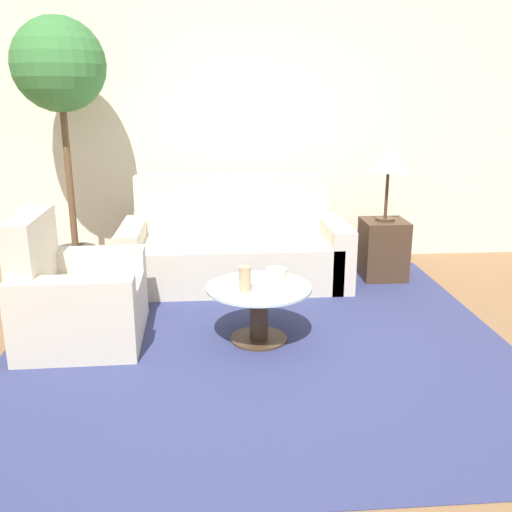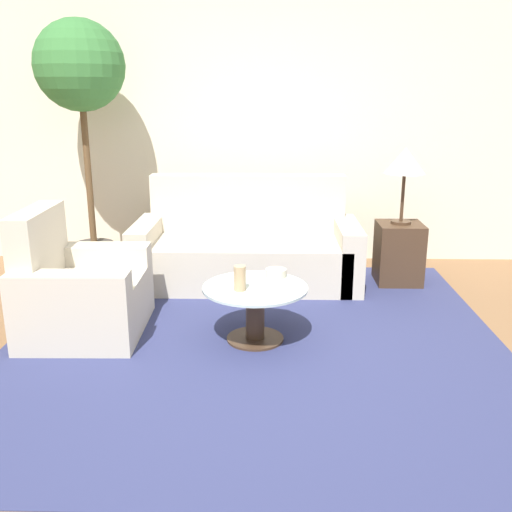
# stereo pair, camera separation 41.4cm
# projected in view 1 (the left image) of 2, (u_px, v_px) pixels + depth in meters

# --- Properties ---
(ground_plane) EXTENTS (14.00, 14.00, 0.00)m
(ground_plane) POSITION_uv_depth(u_px,v_px,m) (245.00, 383.00, 3.46)
(ground_plane) COLOR brown
(wall_back) EXTENTS (10.00, 0.06, 2.60)m
(wall_back) POSITION_uv_depth(u_px,v_px,m) (228.00, 133.00, 5.70)
(wall_back) COLOR beige
(wall_back) RESTS_ON ground_plane
(rug) EXTENTS (3.48, 3.49, 0.01)m
(rug) POSITION_uv_depth(u_px,v_px,m) (259.00, 339.00, 4.05)
(rug) COLOR navy
(rug) RESTS_ON ground_plane
(sofa_main) EXTENTS (2.02, 0.88, 0.95)m
(sofa_main) POSITION_uv_depth(u_px,v_px,m) (235.00, 250.00, 5.25)
(sofa_main) COLOR beige
(sofa_main) RESTS_ON ground_plane
(armchair) EXTENTS (0.82, 0.93, 0.91)m
(armchair) POSITION_uv_depth(u_px,v_px,m) (73.00, 301.00, 4.00)
(armchair) COLOR beige
(armchair) RESTS_ON ground_plane
(coffee_table) EXTENTS (0.73, 0.73, 0.40)m
(coffee_table) POSITION_uv_depth(u_px,v_px,m) (259.00, 306.00, 3.98)
(coffee_table) COLOR #422D1E
(coffee_table) RESTS_ON ground_plane
(side_table) EXTENTS (0.40, 0.40, 0.56)m
(side_table) POSITION_uv_depth(u_px,v_px,m) (383.00, 249.00, 5.33)
(side_table) COLOR #422D1E
(side_table) RESTS_ON ground_plane
(table_lamp) EXTENTS (0.36, 0.36, 0.68)m
(table_lamp) POSITION_uv_depth(u_px,v_px,m) (389.00, 161.00, 5.10)
(table_lamp) COLOR #422D1E
(table_lamp) RESTS_ON side_table
(potted_plant) EXTENTS (0.79, 0.79, 2.32)m
(potted_plant) POSITION_uv_depth(u_px,v_px,m) (60.00, 82.00, 4.87)
(potted_plant) COLOR #3D3833
(potted_plant) RESTS_ON ground_plane
(vase) EXTENTS (0.08, 0.08, 0.17)m
(vase) POSITION_uv_depth(u_px,v_px,m) (245.00, 279.00, 3.84)
(vase) COLOR tan
(vase) RESTS_ON coffee_table
(bowl) EXTENTS (0.15, 0.15, 0.06)m
(bowl) POSITION_uv_depth(u_px,v_px,m) (276.00, 272.00, 4.16)
(bowl) COLOR beige
(bowl) RESTS_ON coffee_table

